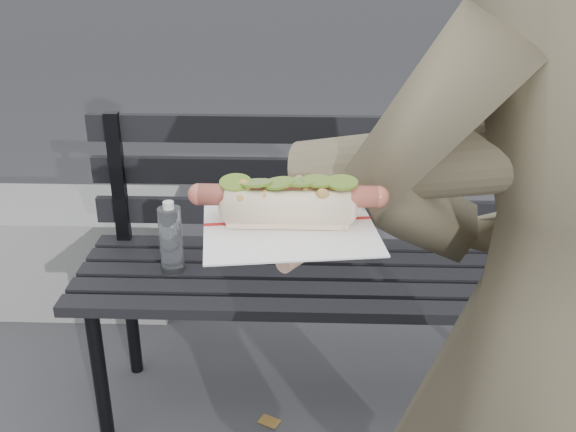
# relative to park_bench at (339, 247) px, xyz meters

# --- Properties ---
(park_bench) EXTENTS (1.50, 0.44, 0.88)m
(park_bench) POSITION_rel_park_bench_xyz_m (0.00, 0.00, 0.00)
(park_bench) COLOR black
(park_bench) RESTS_ON ground
(concrete_block) EXTENTS (1.20, 0.40, 0.40)m
(concrete_block) POSITION_rel_park_bench_xyz_m (-1.21, 0.57, -0.32)
(concrete_block) COLOR slate
(concrete_block) RESTS_ON ground
(person) EXTENTS (0.65, 0.46, 1.68)m
(person) POSITION_rel_park_bench_xyz_m (0.26, -0.95, 0.32)
(person) COLOR brown
(person) RESTS_ON ground
(held_hotdog) EXTENTS (0.61, 0.30, 0.20)m
(held_hotdog) POSITION_rel_park_bench_xyz_m (0.07, -0.98, 0.59)
(held_hotdog) COLOR brown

